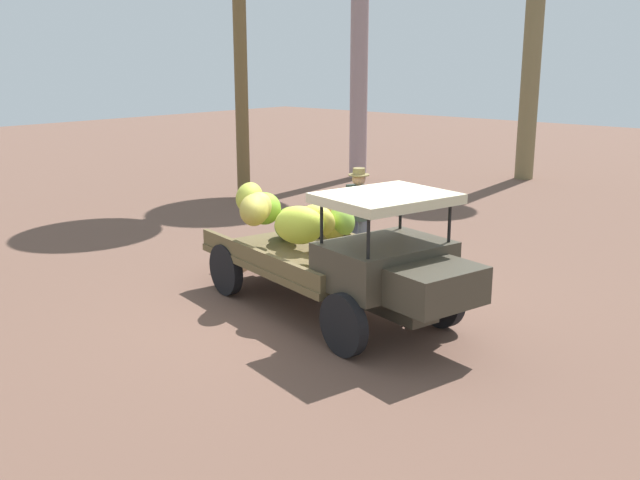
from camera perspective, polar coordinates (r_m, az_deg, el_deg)
The scene contains 4 objects.
ground_plane at distance 10.07m, azimuth 0.29°, elevation -5.56°, with size 60.00×60.00×0.00m, color brown.
truck at distance 9.69m, azimuth 1.25°, elevation -0.64°, with size 4.64×2.48×1.82m.
farmer at distance 11.78m, azimuth 3.02°, elevation 2.21°, with size 0.55×0.50×1.68m.
wooden_crate at distance 12.04m, azimuth -6.55°, elevation -1.33°, with size 0.48×0.41×0.40m, color #876545.
Camera 1 is at (6.26, -7.12, 3.42)m, focal length 40.55 mm.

